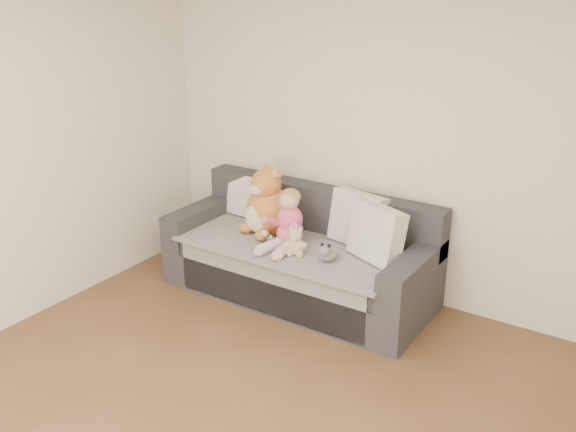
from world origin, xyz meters
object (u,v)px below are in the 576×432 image
(sofa, at_px, (301,259))
(plush_cat, at_px, (268,207))
(teddy_bear, at_px, (295,244))
(toddler, at_px, (287,222))
(sippy_cup, at_px, (271,241))

(sofa, relative_size, plush_cat, 3.50)
(sofa, xyz_separation_m, teddy_bear, (0.11, -0.26, 0.26))
(toddler, relative_size, sippy_cup, 4.48)
(sofa, relative_size, sippy_cup, 20.58)
(sofa, bearing_deg, sippy_cup, -117.64)
(sippy_cup, bearing_deg, plush_cat, 128.75)
(toddler, xyz_separation_m, teddy_bear, (0.15, -0.12, -0.10))
(teddy_bear, bearing_deg, sofa, 89.56)
(teddy_bear, bearing_deg, sippy_cup, 152.35)
(toddler, distance_m, teddy_bear, 0.22)
(sofa, height_order, teddy_bear, sofa)
(plush_cat, xyz_separation_m, sippy_cup, (0.20, -0.24, -0.17))
(sofa, bearing_deg, teddy_bear, -66.33)
(toddler, distance_m, sippy_cup, 0.20)
(plush_cat, relative_size, sippy_cup, 5.88)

